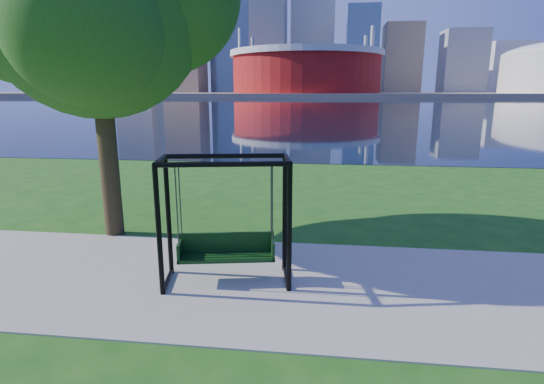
# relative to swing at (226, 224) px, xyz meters

# --- Properties ---
(ground) EXTENTS (900.00, 900.00, 0.00)m
(ground) POSITION_rel_swing_xyz_m (0.60, 0.52, -1.07)
(ground) COLOR #1E5114
(ground) RESTS_ON ground
(path) EXTENTS (120.00, 4.00, 0.03)m
(path) POSITION_rel_swing_xyz_m (0.60, 0.02, -1.05)
(path) COLOR #9E937F
(path) RESTS_ON ground
(river) EXTENTS (900.00, 180.00, 0.02)m
(river) POSITION_rel_swing_xyz_m (0.60, 102.52, -1.06)
(river) COLOR black
(river) RESTS_ON ground
(far_bank) EXTENTS (900.00, 228.00, 2.00)m
(far_bank) POSITION_rel_swing_xyz_m (0.60, 306.52, -0.07)
(far_bank) COLOR #937F60
(far_bank) RESTS_ON ground
(stadium) EXTENTS (83.00, 83.00, 32.00)m
(stadium) POSITION_rel_swing_xyz_m (-9.40, 235.52, 13.16)
(stadium) COLOR maroon
(stadium) RESTS_ON far_bank
(skyline) EXTENTS (392.00, 66.00, 96.50)m
(skyline) POSITION_rel_swing_xyz_m (-3.66, 319.91, 34.82)
(skyline) COLOR gray
(skyline) RESTS_ON far_bank
(swing) EXTENTS (2.29, 1.31, 2.21)m
(swing) POSITION_rel_swing_xyz_m (0.00, 0.00, 0.00)
(swing) COLOR black
(swing) RESTS_ON ground
(park_tree) EXTENTS (5.90, 5.33, 7.33)m
(park_tree) POSITION_rel_swing_xyz_m (-3.23, 2.22, 4.02)
(park_tree) COLOR #2D2413
(park_tree) RESTS_ON ground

